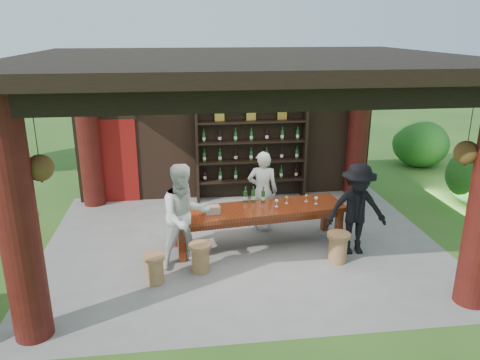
{
  "coord_description": "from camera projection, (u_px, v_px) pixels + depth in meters",
  "views": [
    {
      "loc": [
        -1.09,
        -8.05,
        3.96
      ],
      "look_at": [
        0.0,
        0.4,
        1.15
      ],
      "focal_mm": 35.0,
      "sensor_mm": 36.0,
      "label": 1
    }
  ],
  "objects": [
    {
      "name": "ground",
      "position": [
        243.0,
        243.0,
        8.96
      ],
      "size": [
        90.0,
        90.0,
        0.0
      ],
      "primitive_type": "plane",
      "color": "#2D5119",
      "rests_on": "ground"
    },
    {
      "name": "wine_shelf",
      "position": [
        251.0,
        152.0,
        10.97
      ],
      "size": [
        2.61,
        0.4,
        2.29
      ],
      "color": "black",
      "rests_on": "ground"
    },
    {
      "name": "host",
      "position": [
        263.0,
        191.0,
        9.32
      ],
      "size": [
        0.67,
        0.5,
        1.65
      ],
      "primitive_type": "imported",
      "rotation": [
        0.0,
        0.0,
        2.95
      ],
      "color": "beige",
      "rests_on": "ground"
    },
    {
      "name": "napkin_basket",
      "position": [
        213.0,
        210.0,
        8.4
      ],
      "size": [
        0.28,
        0.21,
        0.14
      ],
      "primitive_type": "cube",
      "rotation": [
        0.0,
        0.0,
        0.12
      ],
      "color": "#BF6672",
      "rests_on": "tasting_table"
    },
    {
      "name": "stool_near_right",
      "position": [
        338.0,
        247.0,
        8.19
      ],
      "size": [
        0.41,
        0.41,
        0.54
      ],
      "rotation": [
        0.0,
        0.0,
        -0.08
      ],
      "color": "brown",
      "rests_on": "ground"
    },
    {
      "name": "stool_near_left",
      "position": [
        200.0,
        257.0,
        7.86
      ],
      "size": [
        0.38,
        0.38,
        0.5
      ],
      "rotation": [
        0.0,
        0.0,
        0.17
      ],
      "color": "brown",
      "rests_on": "ground"
    },
    {
      "name": "table_glasses",
      "position": [
        297.0,
        200.0,
        8.85
      ],
      "size": [
        0.84,
        0.26,
        0.15
      ],
      "color": "silver",
      "rests_on": "tasting_table"
    },
    {
      "name": "table_bottles",
      "position": [
        254.0,
        194.0,
        8.93
      ],
      "size": [
        0.41,
        0.12,
        0.31
      ],
      "color": "#194C1E",
      "rests_on": "tasting_table"
    },
    {
      "name": "tasting_table",
      "position": [
        259.0,
        213.0,
        8.73
      ],
      "size": [
        3.31,
        1.21,
        0.75
      ],
      "rotation": [
        0.0,
        0.0,
        0.12
      ],
      "color": "#5B1E0D",
      "rests_on": "ground"
    },
    {
      "name": "guest_woman",
      "position": [
        185.0,
        216.0,
        7.88
      ],
      "size": [
        1.07,
        0.95,
        1.82
      ],
      "primitive_type": "imported",
      "rotation": [
        0.0,
        0.0,
        0.35
      ],
      "color": "silver",
      "rests_on": "ground"
    },
    {
      "name": "guest_man",
      "position": [
        357.0,
        209.0,
        8.35
      ],
      "size": [
        1.12,
        0.67,
        1.69
      ],
      "primitive_type": "imported",
      "rotation": [
        0.0,
        0.0,
        -0.04
      ],
      "color": "black",
      "rests_on": "ground"
    },
    {
      "name": "trees",
      "position": [
        419.0,
        56.0,
        9.78
      ],
      "size": [
        21.66,
        10.86,
        4.8
      ],
      "color": "#3F2819",
      "rests_on": "ground"
    },
    {
      "name": "pavilion",
      "position": [
        239.0,
        130.0,
        8.69
      ],
      "size": [
        7.5,
        6.0,
        3.6
      ],
      "color": "slate",
      "rests_on": "ground"
    },
    {
      "name": "shrubs",
      "position": [
        369.0,
        191.0,
        10.15
      ],
      "size": [
        14.88,
        8.61,
        1.36
      ],
      "color": "#194C14",
      "rests_on": "ground"
    },
    {
      "name": "stool_far_left",
      "position": [
        154.0,
        268.0,
        7.51
      ],
      "size": [
        0.37,
        0.37,
        0.49
      ],
      "rotation": [
        0.0,
        0.0,
        -0.33
      ],
      "color": "brown",
      "rests_on": "ground"
    }
  ]
}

